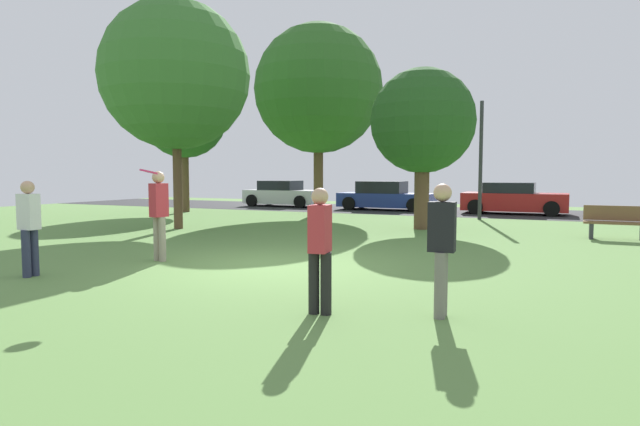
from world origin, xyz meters
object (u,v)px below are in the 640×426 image
object	(u,v)px
oak_tree_center	(423,122)
person_bystander	(320,245)
oak_tree_right	(184,116)
parked_car_blue	(385,197)
oak_tree_left	(318,89)
person_catcher	(29,224)
frisbee_disc	(149,172)
person_thrower	(442,244)
maple_tree_near	(175,75)
parked_car_red	(513,199)
person_walking	(159,211)
parked_car_white	(283,194)
park_bench	(617,222)
street_lamp_post	(481,161)

from	to	relation	value
oak_tree_center	person_bystander	size ratio (longest dim) A/B	3.18
oak_tree_right	parked_car_blue	world-z (taller)	oak_tree_right
oak_tree_left	person_catcher	bearing A→B (deg)	-84.65
person_catcher	oak_tree_center	bearing A→B (deg)	64.78
frisbee_disc	person_thrower	bearing A→B (deg)	3.50
maple_tree_near	person_bystander	bearing A→B (deg)	-41.18
oak_tree_center	oak_tree_right	size ratio (longest dim) A/B	0.80
maple_tree_near	oak_tree_right	size ratio (longest dim) A/B	1.13
oak_tree_right	parked_car_red	size ratio (longest dim) A/B	1.46
person_walking	parked_car_red	bearing A→B (deg)	-10.14
person_catcher	parked_car_red	world-z (taller)	person_catcher
oak_tree_center	parked_car_white	bearing A→B (deg)	139.25
oak_tree_right	frisbee_disc	world-z (taller)	oak_tree_right
oak_tree_left	park_bench	distance (m)	12.77
parked_car_white	street_lamp_post	xyz separation A→B (m)	(10.75, -3.88, 1.62)
maple_tree_near	parked_car_blue	bearing A→B (deg)	73.24
parked_car_red	oak_tree_center	bearing A→B (deg)	-104.83
person_walking	frisbee_disc	bearing A→B (deg)	-132.69
frisbee_disc	maple_tree_near	bearing A→B (deg)	127.42
person_thrower	frisbee_disc	xyz separation A→B (m)	(-4.39, -0.27, 0.89)
oak_tree_right	person_thrower	xyz separation A→B (m)	(14.41, -12.83, -3.47)
parked_car_red	parked_car_white	bearing A→B (deg)	178.13
parked_car_white	park_bench	distance (m)	17.31
person_walking	frisbee_disc	distance (m)	2.74
park_bench	parked_car_blue	bearing A→B (deg)	-42.35
oak_tree_center	person_thrower	distance (m)	10.70
maple_tree_near	person_thrower	world-z (taller)	maple_tree_near
maple_tree_near	person_bystander	distance (m)	11.91
maple_tree_near	parked_car_white	size ratio (longest dim) A/B	1.75
oak_tree_right	person_thrower	bearing A→B (deg)	-41.69
parked_car_white	person_catcher	bearing A→B (deg)	-73.86
oak_tree_right	person_thrower	world-z (taller)	oak_tree_right
person_bystander	street_lamp_post	world-z (taller)	street_lamp_post
parked_car_blue	frisbee_disc	bearing A→B (deg)	-83.31
parked_car_blue	park_bench	world-z (taller)	parked_car_blue
person_bystander	frisbee_disc	size ratio (longest dim) A/B	4.19
person_thrower	parked_car_blue	bearing A→B (deg)	-73.52
parked_car_red	person_walking	bearing A→B (deg)	-108.38
person_catcher	parked_car_red	bearing A→B (deg)	67.67
oak_tree_right	person_walking	distance (m)	14.27
street_lamp_post	oak_tree_right	bearing A→B (deg)	-173.01
oak_tree_center	parked_car_white	xyz separation A→B (m)	(-9.58, 8.26, -2.75)
oak_tree_center	maple_tree_near	world-z (taller)	maple_tree_near
frisbee_disc	parked_car_red	world-z (taller)	frisbee_disc
parked_car_blue	street_lamp_post	size ratio (longest dim) A/B	1.01
oak_tree_right	parked_car_white	xyz separation A→B (m)	(2.06, 5.45, -3.75)
oak_tree_right	frisbee_disc	distance (m)	16.69
oak_tree_center	oak_tree_left	bearing A→B (deg)	143.62
park_bench	oak_tree_center	bearing A→B (deg)	-4.45
person_catcher	person_bystander	world-z (taller)	person_catcher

